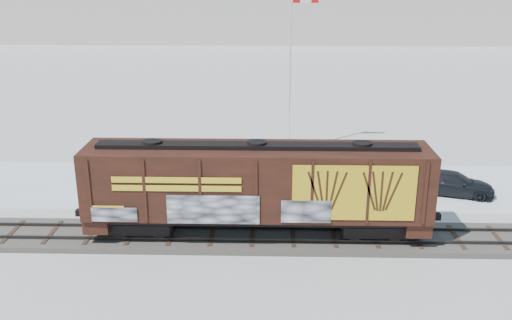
{
  "coord_description": "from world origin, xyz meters",
  "views": [
    {
      "loc": [
        -1.15,
        -25.49,
        12.75
      ],
      "look_at": [
        -1.9,
        3.0,
        3.17
      ],
      "focal_mm": 40.0,
      "sensor_mm": 36.0,
      "label": 1
    }
  ],
  "objects_px": {
    "car_white": "(217,181)",
    "car_dark": "(454,183)",
    "flagpole": "(291,93)",
    "car_silver": "(215,179)",
    "hopper_railcar": "(257,184)"
  },
  "relations": [
    {
      "from": "car_dark",
      "to": "car_silver",
      "type": "bearing_deg",
      "value": 105.44
    },
    {
      "from": "car_dark",
      "to": "car_white",
      "type": "bearing_deg",
      "value": 105.62
    },
    {
      "from": "car_silver",
      "to": "car_white",
      "type": "height_order",
      "value": "car_silver"
    },
    {
      "from": "car_silver",
      "to": "car_white",
      "type": "distance_m",
      "value": 0.15
    },
    {
      "from": "car_white",
      "to": "car_silver",
      "type": "bearing_deg",
      "value": 84.9
    },
    {
      "from": "flagpole",
      "to": "car_white",
      "type": "relative_size",
      "value": 2.85
    },
    {
      "from": "car_white",
      "to": "car_dark",
      "type": "relative_size",
      "value": 0.89
    },
    {
      "from": "hopper_railcar",
      "to": "car_dark",
      "type": "bearing_deg",
      "value": 28.82
    },
    {
      "from": "hopper_railcar",
      "to": "car_silver",
      "type": "bearing_deg",
      "value": 112.44
    },
    {
      "from": "car_silver",
      "to": "car_white",
      "type": "bearing_deg",
      "value": -114.38
    },
    {
      "from": "car_dark",
      "to": "flagpole",
      "type": "bearing_deg",
      "value": 64.49
    },
    {
      "from": "flagpole",
      "to": "car_white",
      "type": "xyz_separation_m",
      "value": [
        -4.63,
        -8.23,
        -3.65
      ]
    },
    {
      "from": "flagpole",
      "to": "hopper_railcar",
      "type": "bearing_deg",
      "value": -98.12
    },
    {
      "from": "hopper_railcar",
      "to": "car_dark",
      "type": "xyz_separation_m",
      "value": [
        11.5,
        6.33,
        -2.25
      ]
    },
    {
      "from": "car_white",
      "to": "car_dark",
      "type": "height_order",
      "value": "car_white"
    }
  ]
}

